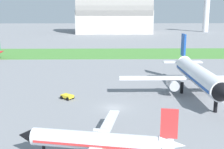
# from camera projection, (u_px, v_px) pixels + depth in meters

# --- Properties ---
(ground_plane) EXTENTS (600.00, 600.00, 0.00)m
(ground_plane) POSITION_uv_depth(u_px,v_px,m) (114.00, 108.00, 55.02)
(ground_plane) COLOR gray
(grass_taxiway_strip) EXTENTS (360.00, 28.00, 0.08)m
(grass_taxiway_strip) POSITION_uv_depth(u_px,v_px,m) (110.00, 53.00, 120.16)
(grass_taxiway_strip) COLOR #478438
(grass_taxiway_strip) RESTS_ON ground_plane
(airplane_midfield_jet) EXTENTS (33.03, 32.34, 11.70)m
(airplane_midfield_jet) POSITION_uv_depth(u_px,v_px,m) (198.00, 75.00, 62.52)
(airplane_midfield_jet) COLOR white
(airplane_midfield_jet) RESTS_ON ground_plane
(airplane_foreground_turboprop) EXTENTS (20.28, 23.57, 7.12)m
(airplane_foreground_turboprop) POSITION_uv_depth(u_px,v_px,m) (98.00, 141.00, 35.38)
(airplane_foreground_turboprop) COLOR silver
(airplane_foreground_turboprop) RESTS_ON ground_plane
(baggage_cart_midfield) EXTENTS (2.95, 2.84, 0.90)m
(baggage_cart_midfield) POSITION_uv_depth(u_px,v_px,m) (67.00, 96.00, 60.16)
(baggage_cart_midfield) COLOR yellow
(baggage_cart_midfield) RESTS_ON ground_plane
(hangar_distant) EXTENTS (53.13, 32.91, 35.82)m
(hangar_distant) POSITION_uv_depth(u_px,v_px,m) (114.00, 11.00, 214.15)
(hangar_distant) COLOR #BCB7B2
(hangar_distant) RESTS_ON ground_plane
(control_tower) EXTENTS (8.00, 8.00, 30.74)m
(control_tower) POSITION_uv_depth(u_px,v_px,m) (207.00, 7.00, 221.05)
(control_tower) COLOR silver
(control_tower) RESTS_ON ground_plane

